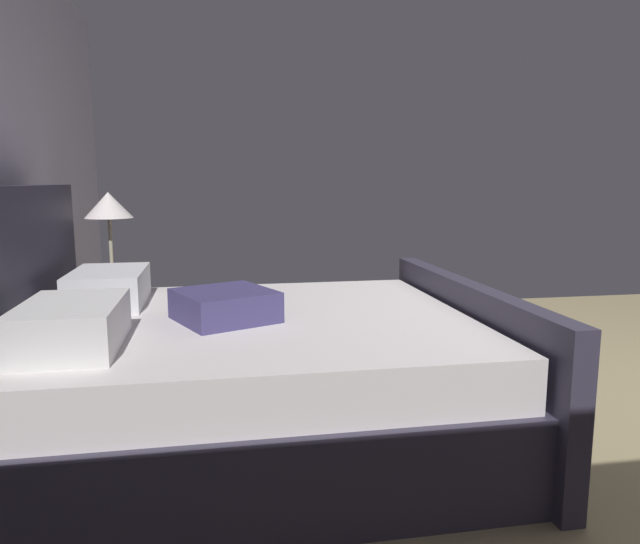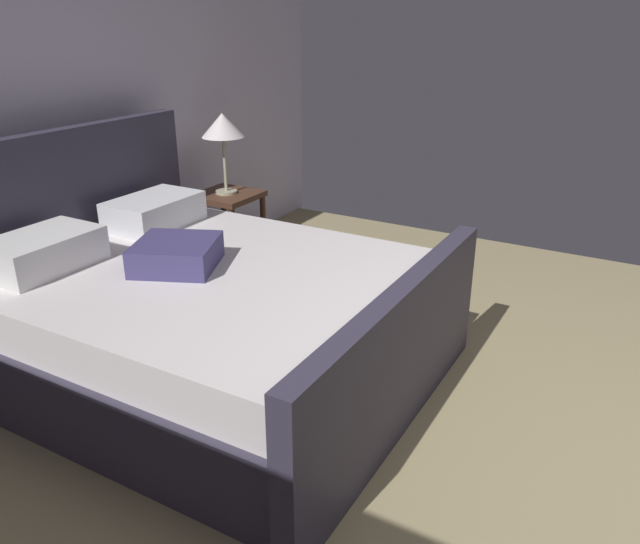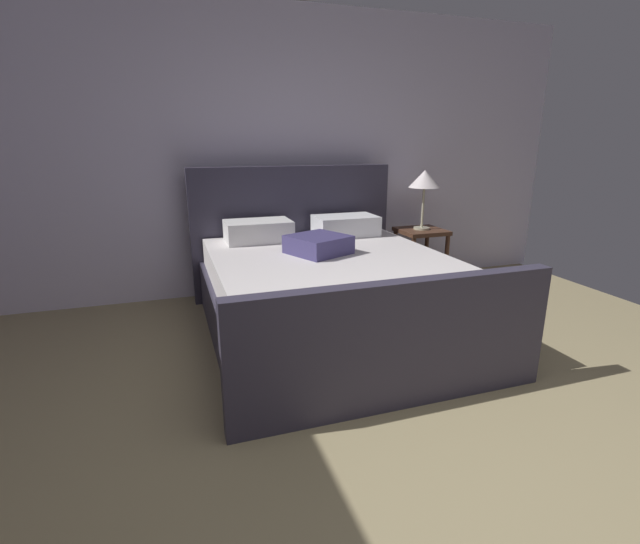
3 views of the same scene
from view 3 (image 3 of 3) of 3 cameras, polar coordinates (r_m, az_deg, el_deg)
The scene contains 4 objects.
wall_back at distance 4.57m, azimuth -4.97°, elevation 14.41°, with size 6.09×0.12×2.66m, color silver.
bed at distance 3.54m, azimuth 1.11°, elevation -2.17°, with size 1.94×2.25×1.24m.
nightstand_right at distance 4.77m, azimuth 12.44°, elevation 2.93°, with size 0.44×0.44×0.60m.
table_lamp_right at distance 4.67m, azimuth 12.95°, elevation 11.07°, with size 0.31×0.31×0.59m.
Camera 3 is at (-1.07, -1.04, 1.46)m, focal length 25.57 mm.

